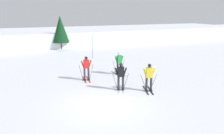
# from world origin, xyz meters

# --- Properties ---
(ground_plane) EXTENTS (120.00, 120.00, 0.00)m
(ground_plane) POSITION_xyz_m (0.00, 0.00, 0.00)
(ground_plane) COLOR white
(far_snow_ridge) EXTENTS (80.00, 6.23, 2.00)m
(far_snow_ridge) POSITION_xyz_m (0.00, 21.43, 1.00)
(far_snow_ridge) COLOR white
(far_snow_ridge) RESTS_ON ground
(skier_green) EXTENTS (1.00, 1.63, 1.71)m
(skier_green) POSITION_xyz_m (3.05, 4.99, 0.92)
(skier_green) COLOR black
(skier_green) RESTS_ON ground
(skier_black) EXTENTS (0.96, 1.64, 1.71)m
(skier_black) POSITION_xyz_m (1.70, 1.77, 0.92)
(skier_black) COLOR silver
(skier_black) RESTS_ON ground
(skier_yellow) EXTENTS (0.95, 1.63, 1.71)m
(skier_yellow) POSITION_xyz_m (3.18, 0.94, 0.92)
(skier_yellow) COLOR black
(skier_yellow) RESTS_ON ground
(skier_red) EXTENTS (1.00, 1.63, 1.71)m
(skier_red) POSITION_xyz_m (0.33, 4.51, 0.92)
(skier_red) COLOR red
(skier_red) RESTS_ON ground
(trail_marker_pole) EXTENTS (0.04, 0.04, 2.54)m
(trail_marker_pole) POSITION_xyz_m (3.04, 11.68, 1.27)
(trail_marker_pole) COLOR #1E56AD
(trail_marker_pole) RESTS_ON ground
(conifer_far_left) EXTENTS (2.09, 2.09, 4.16)m
(conifer_far_left) POSITION_xyz_m (1.02, 18.38, 2.51)
(conifer_far_left) COLOR #513823
(conifer_far_left) RESTS_ON ground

